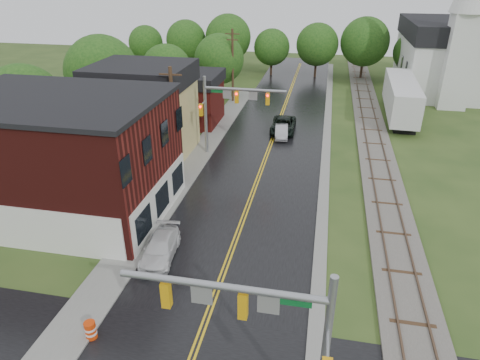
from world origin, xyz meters
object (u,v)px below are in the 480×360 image
(tree_left_e, at_px, (220,60))
(utility_pole_c, at_px, (233,65))
(utility_pole_b, at_px, (174,121))
(construction_barrel, at_px, (91,330))
(sedan_silver, at_px, (281,132))
(semi_trailer, at_px, (401,96))
(traffic_signal_far, at_px, (228,103))
(brick_building, at_px, (61,156))
(tree_left_b, at_px, (103,74))
(tree_left_c, at_px, (168,71))
(pickup_white, at_px, (160,248))
(church, at_px, (446,50))
(tree_left_a, at_px, (26,107))
(traffic_signal_near, at_px, (265,320))
(suv_dark, at_px, (283,125))

(tree_left_e, bearing_deg, utility_pole_c, -42.84)
(utility_pole_b, distance_m, construction_barrel, 18.33)
(sedan_silver, height_order, semi_trailer, semi_trailer)
(traffic_signal_far, height_order, semi_trailer, traffic_signal_far)
(brick_building, bearing_deg, tree_left_b, 107.61)
(tree_left_b, relative_size, construction_barrel, 10.25)
(sedan_silver, bearing_deg, tree_left_e, 119.78)
(brick_building, distance_m, traffic_signal_far, 15.03)
(tree_left_b, xyz_separation_m, tree_left_e, (9.00, 14.00, -0.90))
(tree_left_c, distance_m, sedan_silver, 16.88)
(utility_pole_c, relative_size, pickup_white, 2.05)
(church, height_order, tree_left_e, church)
(pickup_white, bearing_deg, tree_left_e, 92.18)
(brick_building, relative_size, tree_left_e, 1.75)
(utility_pole_b, height_order, tree_left_a, utility_pole_b)
(tree_left_b, bearing_deg, brick_building, -72.39)
(brick_building, distance_m, church, 50.58)
(brick_building, height_order, tree_left_c, brick_building)
(traffic_signal_far, bearing_deg, tree_left_e, 105.89)
(brick_building, bearing_deg, tree_left_c, 93.14)
(sedan_silver, bearing_deg, tree_left_a, -158.80)
(church, relative_size, tree_left_e, 2.45)
(traffic_signal_near, bearing_deg, tree_left_e, 105.68)
(tree_left_a, bearing_deg, utility_pole_c, 59.45)
(church, height_order, sedan_silver, church)
(church, xyz_separation_m, traffic_signal_far, (-23.47, -26.74, -0.86))
(utility_pole_b, bearing_deg, traffic_signal_far, 56.32)
(tree_left_c, height_order, semi_trailer, tree_left_c)
(tree_left_b, relative_size, suv_dark, 1.83)
(tree_left_e, bearing_deg, suv_dark, -50.93)
(traffic_signal_near, relative_size, semi_trailer, 0.53)
(tree_left_a, bearing_deg, suv_dark, 30.41)
(traffic_signal_near, xyz_separation_m, suv_dark, (-2.67, 32.02, -4.23))
(utility_pole_b, xyz_separation_m, semi_trailer, (20.14, 19.46, -2.24))
(suv_dark, relative_size, semi_trailer, 0.38)
(pickup_white, bearing_deg, tree_left_c, 103.03)
(brick_building, bearing_deg, utility_pole_c, 78.91)
(brick_building, distance_m, utility_pole_c, 29.56)
(utility_pole_c, relative_size, sedan_silver, 2.47)
(sedan_silver, bearing_deg, traffic_signal_far, -133.87)
(traffic_signal_far, height_order, tree_left_b, tree_left_b)
(utility_pole_b, distance_m, tree_left_a, 13.05)
(utility_pole_b, height_order, pickup_white, utility_pole_b)
(utility_pole_c, xyz_separation_m, tree_left_c, (-7.05, -4.10, -0.21))
(tree_left_a, bearing_deg, tree_left_b, 78.69)
(brick_building, distance_m, tree_left_e, 31.12)
(semi_trailer, bearing_deg, tree_left_c, -176.70)
(utility_pole_c, distance_m, tree_left_c, 8.16)
(sedan_silver, xyz_separation_m, semi_trailer, (12.54, 8.99, 1.88))
(traffic_signal_far, bearing_deg, brick_building, -126.92)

